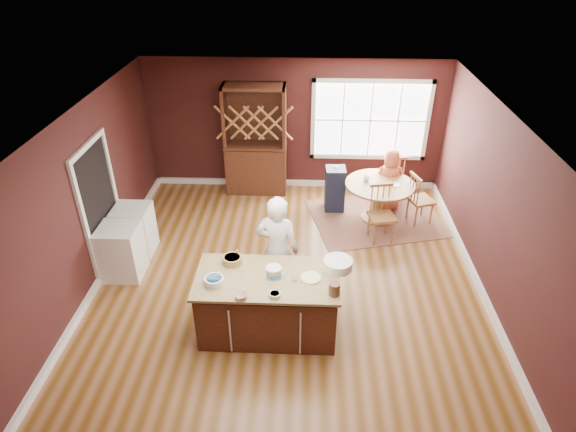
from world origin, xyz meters
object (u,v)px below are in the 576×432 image
object	(u,v)px
layer_cake	(274,271)
toddler	(339,171)
baker	(277,250)
chair_south	(382,214)
chair_north	(392,176)
dining_table	(379,194)
hutch	(256,141)
dryer	(134,230)
kitchen_island	(268,305)
high_chair	(335,188)
seated_woman	(390,179)
washer	(122,251)
chair_east	(421,198)

from	to	relation	value
layer_cake	toddler	size ratio (longest dim) A/B	1.12
baker	chair_south	size ratio (longest dim) A/B	1.66
baker	chair_north	size ratio (longest dim) A/B	1.73
dining_table	hutch	bearing A→B (deg)	156.69
hutch	dryer	size ratio (longest dim) A/B	2.63
kitchen_island	high_chair	bearing A→B (deg)	72.87
hutch	dryer	bearing A→B (deg)	-128.83
dining_table	chair_north	xyz separation A→B (m)	(0.37, 0.83, -0.03)
chair_south	high_chair	distance (m)	1.31
seated_woman	toddler	size ratio (longest dim) A/B	4.80
high_chair	dryer	world-z (taller)	high_chair
chair_south	washer	size ratio (longest dim) A/B	1.19
dining_table	chair_east	size ratio (longest dim) A/B	1.28
layer_cake	toddler	distance (m)	3.50
baker	washer	xyz separation A→B (m)	(-2.50, 0.45, -0.43)
chair_north	washer	xyz separation A→B (m)	(-4.63, -2.73, -0.06)
dryer	chair_east	bearing A→B (deg)	13.36
hutch	chair_east	bearing A→B (deg)	-19.10
seated_woman	chair_north	bearing A→B (deg)	-106.47
seated_woman	washer	size ratio (longest dim) A/B	1.42
baker	chair_east	distance (m)	3.43
toddler	washer	bearing A→B (deg)	-147.28
seated_woman	kitchen_island	bearing A→B (deg)	58.74
dryer	chair_north	bearing A→B (deg)	24.34
dining_table	toddler	size ratio (longest dim) A/B	4.95
kitchen_island	chair_east	world-z (taller)	chair_east
dining_table	toddler	bearing A→B (deg)	154.98
baker	toddler	distance (m)	2.88
chair_east	chair_north	size ratio (longest dim) A/B	1.00
kitchen_island	chair_north	distance (m)	4.46
toddler	dryer	world-z (taller)	toddler
high_chair	washer	xyz separation A→B (m)	(-3.45, -2.23, -0.02)
layer_cake	chair_south	xyz separation A→B (m)	(1.74, 2.27, -0.46)
high_chair	dryer	distance (m)	3.80
kitchen_island	toddler	distance (m)	3.59
seated_woman	dining_table	bearing A→B (deg)	59.29
chair_south	high_chair	bearing A→B (deg)	115.35
chair_south	dryer	size ratio (longest dim) A/B	1.22
seated_woman	washer	world-z (taller)	seated_woman
chair_south	dining_table	bearing A→B (deg)	76.52
toddler	baker	bearing A→B (deg)	-110.40
kitchen_island	dryer	distance (m)	3.00
layer_cake	washer	size ratio (longest dim) A/B	0.33
dryer	seated_woman	bearing A→B (deg)	20.49
layer_cake	chair_east	bearing A→B (deg)	48.98
baker	hutch	bearing A→B (deg)	-68.87
dining_table	chair_east	bearing A→B (deg)	-4.87
seated_woman	washer	bearing A→B (deg)	27.17
chair_east	seated_woman	xyz separation A→B (m)	(-0.53, 0.49, 0.12)
baker	kitchen_island	bearing A→B (deg)	92.74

